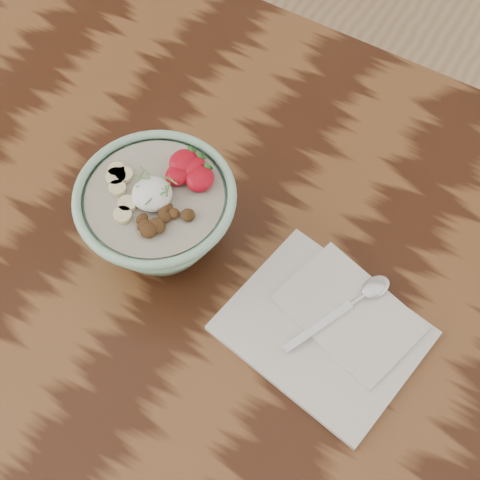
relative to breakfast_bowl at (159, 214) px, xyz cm
name	(u,v)px	position (x,y,z in cm)	size (l,w,h in cm)	color
table	(217,276)	(6.54, 2.80, -16.14)	(160.00, 90.00, 75.00)	#361A0D
breakfast_bowl	(159,214)	(0.00, 0.00, 0.00)	(20.19, 20.19, 13.20)	#97CBAB
napkin	(328,327)	(25.13, -0.09, -6.25)	(26.02, 22.62, 1.43)	silver
spoon	(361,297)	(26.95, 5.22, -5.05)	(8.55, 16.05, 0.88)	silver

